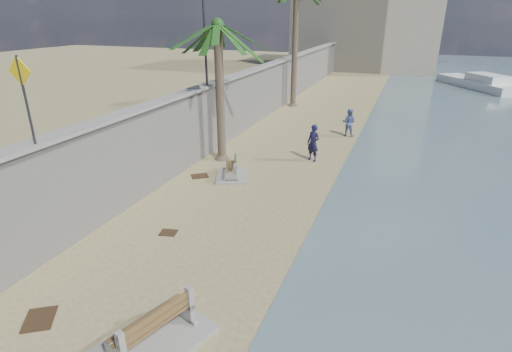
% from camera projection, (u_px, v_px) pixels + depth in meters
% --- Properties ---
extents(ground_plane, '(140.00, 140.00, 0.00)m').
position_uv_depth(ground_plane, '(170.00, 328.00, 9.58)').
color(ground_plane, '#9A8B5E').
extents(seawall, '(0.45, 70.00, 3.50)m').
position_uv_depth(seawall, '(260.00, 94.00, 27.90)').
color(seawall, gray).
rests_on(seawall, ground_plane).
extents(wall_cap, '(0.80, 70.00, 0.12)m').
position_uv_depth(wall_cap, '(260.00, 67.00, 27.22)').
color(wall_cap, gray).
rests_on(wall_cap, seawall).
extents(end_building, '(18.00, 12.00, 14.00)m').
position_uv_depth(end_building, '(369.00, 13.00, 52.45)').
color(end_building, '#B7AA93').
rests_on(end_building, ground_plane).
extents(bench_near, '(2.42, 2.92, 1.05)m').
position_uv_depth(bench_near, '(152.00, 328.00, 8.95)').
color(bench_near, gray).
rests_on(bench_near, ground_plane).
extents(bench_far, '(2.02, 2.35, 0.83)m').
position_uv_depth(bench_far, '(231.00, 169.00, 18.27)').
color(bench_far, gray).
rests_on(bench_far, ground_plane).
extents(palm_mid, '(5.00, 5.00, 7.41)m').
position_uv_depth(palm_mid, '(218.00, 26.00, 18.19)').
color(palm_mid, brown).
rests_on(palm_mid, ground_plane).
extents(pedestrian_sign, '(0.78, 0.07, 2.40)m').
position_uv_depth(pedestrian_sign, '(23.00, 88.00, 10.58)').
color(pedestrian_sign, '#2D2D33').
rests_on(pedestrian_sign, wall_cap).
extents(streetlight, '(0.28, 0.28, 5.12)m').
position_uv_depth(streetlight, '(204.00, 21.00, 19.11)').
color(streetlight, '#2D2D33').
rests_on(streetlight, wall_cap).
extents(person_a, '(0.92, 0.80, 2.15)m').
position_uv_depth(person_a, '(313.00, 140.00, 20.01)').
color(person_a, '#161336').
rests_on(person_a, ground_plane).
extents(person_b, '(0.94, 0.76, 1.86)m').
position_uv_depth(person_b, '(349.00, 121.00, 24.15)').
color(person_b, '#455690').
rests_on(person_b, ground_plane).
extents(yacht_far, '(7.40, 9.61, 1.50)m').
position_uv_depth(yacht_far, '(478.00, 84.00, 39.98)').
color(yacht_far, silver).
rests_on(yacht_far, bay_water).
extents(debris_a, '(1.05, 1.10, 0.03)m').
position_uv_depth(debris_a, '(40.00, 319.00, 9.84)').
color(debris_a, '#382616').
rests_on(debris_a, ground_plane).
extents(debris_c, '(0.96, 0.94, 0.03)m').
position_uv_depth(debris_c, '(200.00, 176.00, 18.45)').
color(debris_c, '#382616').
rests_on(debris_c, ground_plane).
extents(debris_d, '(0.66, 0.57, 0.03)m').
position_uv_depth(debris_d, '(168.00, 233.00, 13.70)').
color(debris_d, '#382616').
rests_on(debris_d, ground_plane).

